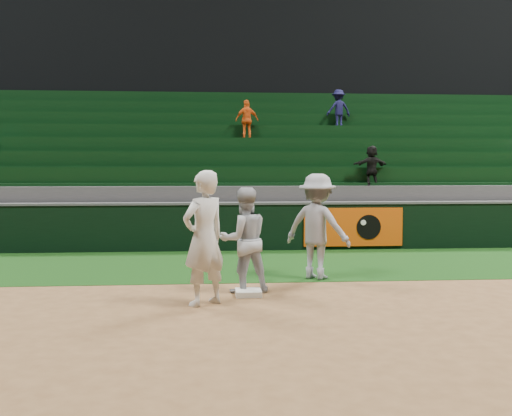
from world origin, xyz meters
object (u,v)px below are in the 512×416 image
Objects in this scene: first_baseman at (204,238)px; baserunner at (244,240)px; first_base at (248,293)px; base_coach at (317,226)px.

first_baseman is 1.11m from baserunner.
first_base is at bearing -179.40° from first_baseman.
baserunner reaches higher than first_base.
first_base is 1.37m from first_baseman.
base_coach is (2.14, 1.94, -0.03)m from first_baseman.
baserunner is (0.67, 0.87, -0.15)m from first_baseman.
first_baseman reaches higher than baserunner.
first_base is 0.90m from baserunner.
baserunner is at bearing 70.33° from base_coach.
first_base is at bearing 77.85° from base_coach.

